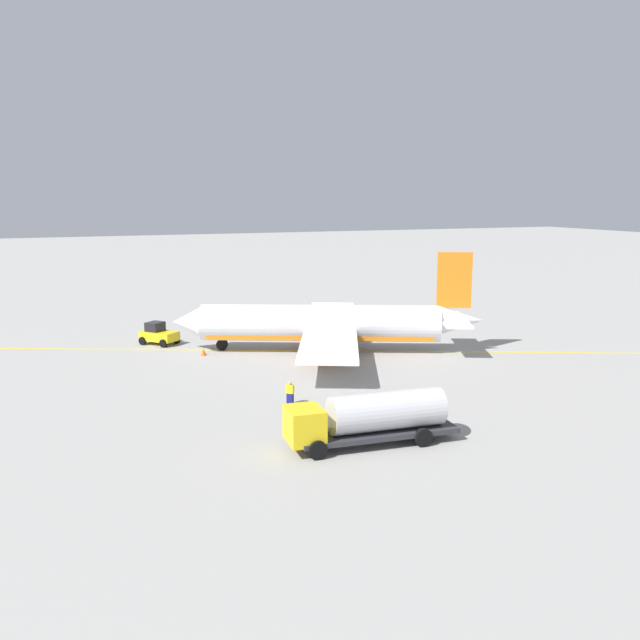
{
  "coord_description": "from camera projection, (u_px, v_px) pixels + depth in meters",
  "views": [
    {
      "loc": [
        24.03,
        58.39,
        14.62
      ],
      "look_at": [
        0.0,
        0.0,
        3.0
      ],
      "focal_mm": 38.1,
      "sensor_mm": 36.0,
      "label": 1
    }
  ],
  "objects": [
    {
      "name": "pushback_tug",
      "position": [
        158.0,
        334.0,
        67.55
      ],
      "size": [
        3.97,
        4.08,
        2.2
      ],
      "color": "yellow",
      "rests_on": "ground"
    },
    {
      "name": "safety_cone_nose",
      "position": [
        204.0,
        352.0,
        62.87
      ],
      "size": [
        0.54,
        0.54,
        0.6
      ],
      "primitive_type": "cone",
      "color": "#F2590F",
      "rests_on": "ground"
    },
    {
      "name": "refueling_worker",
      "position": [
        290.0,
        394.0,
        47.96
      ],
      "size": [
        0.63,
        0.61,
        1.71
      ],
      "color": "navy",
      "rests_on": "ground"
    },
    {
      "name": "ground_plane",
      "position": [
        320.0,
        351.0,
        64.75
      ],
      "size": [
        400.0,
        400.0,
        0.0
      ],
      "primitive_type": "plane",
      "color": "#9E9B96"
    },
    {
      "name": "taxi_line_marking",
      "position": [
        320.0,
        351.0,
        64.75
      ],
      "size": [
        72.64,
        32.96,
        0.01
      ],
      "primitive_type": "cube",
      "rotation": [
        0.0,
        0.0,
        -0.42
      ],
      "color": "yellow",
      "rests_on": "ground"
    },
    {
      "name": "airplane",
      "position": [
        325.0,
        325.0,
        64.27
      ],
      "size": [
        28.11,
        27.65,
        9.45
      ],
      "color": "white",
      "rests_on": "ground"
    },
    {
      "name": "fuel_tanker",
      "position": [
        370.0,
        417.0,
        40.11
      ],
      "size": [
        10.56,
        3.44,
        3.15
      ],
      "color": "#2D2D33",
      "rests_on": "ground"
    }
  ]
}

